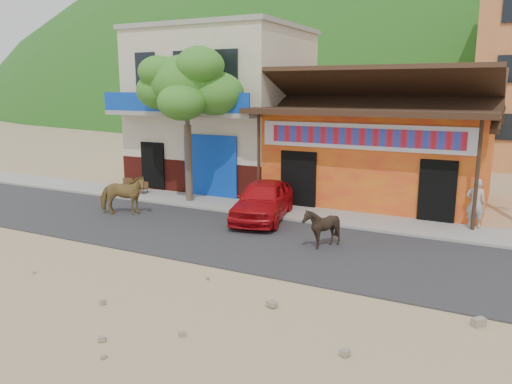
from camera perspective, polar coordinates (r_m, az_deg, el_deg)
ground at (r=13.05m, az=-5.43°, el=-8.51°), size 120.00×120.00×0.00m
road at (r=15.10m, az=-0.30°, el=-5.54°), size 60.00×5.00×0.04m
sidewalk at (r=18.14m, az=4.82°, el=-2.47°), size 60.00×2.00×0.12m
dance_club at (r=20.98m, az=14.19°, el=3.99°), size 8.00×6.00×3.60m
cafe_building at (r=23.67m, az=-3.78°, el=9.30°), size 7.00×6.00×7.00m
hillside at (r=80.90m, az=23.35°, el=16.17°), size 100.00×40.00×24.00m
tree at (r=19.68m, az=-7.84°, el=7.61°), size 3.00×3.00×6.00m
cow_tan at (r=18.49m, az=-15.02°, el=-0.34°), size 1.87×1.51×1.44m
cow_dark at (r=14.33m, az=7.50°, el=-4.04°), size 1.32×1.24×1.19m
red_car at (r=17.25m, az=0.82°, el=-0.91°), size 2.45×4.28×1.37m
scooter at (r=19.13m, az=1.34°, el=-0.14°), size 1.76×0.85×0.89m
pedestrian at (r=17.38m, az=23.79°, el=-1.17°), size 0.61×0.42×1.61m
cafe_chair_left at (r=21.72m, az=-12.95°, el=1.01°), size 0.47×0.47×0.90m
cafe_chair_right at (r=22.65m, az=-14.69°, el=1.42°), size 0.53×0.53×0.94m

